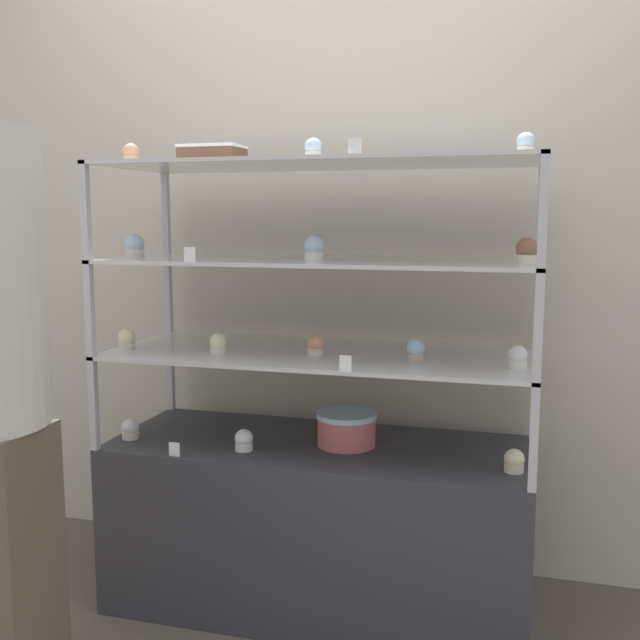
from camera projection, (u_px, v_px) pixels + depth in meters
name	position (u px, v px, depth m)	size (l,w,h in m)	color
ground_plane	(320.00, 602.00, 2.56)	(20.00, 20.00, 0.00)	brown
back_wall	(351.00, 220.00, 2.79)	(8.00, 0.05, 2.60)	beige
display_base	(320.00, 524.00, 2.52)	(1.38, 0.56, 0.57)	#333338
display_riser_lower	(320.00, 357.00, 2.45)	(1.38, 0.56, 0.31)	#B7B7BC
display_riser_middle	(320.00, 264.00, 2.40)	(1.38, 0.56, 0.31)	#B7B7BC
display_riser_upper	(320.00, 167.00, 2.36)	(1.38, 0.56, 0.31)	#B7B7BC
layer_cake_centerpiece	(347.00, 429.00, 2.45)	(0.20, 0.20, 0.11)	#C66660
sheet_cake_frosted	(212.00, 154.00, 2.44)	(0.20, 0.14, 0.06)	brown
cupcake_0	(130.00, 429.00, 2.53)	(0.06, 0.06, 0.07)	beige
cupcake_1	(244.00, 441.00, 2.40)	(0.06, 0.06, 0.07)	white
cupcake_2	(514.00, 461.00, 2.20)	(0.06, 0.06, 0.07)	beige
price_tag_0	(174.00, 449.00, 2.35)	(0.04, 0.00, 0.04)	white
cupcake_3	(127.00, 339.00, 2.52)	(0.06, 0.06, 0.07)	beige
cupcake_4	(218.00, 344.00, 2.42)	(0.06, 0.06, 0.07)	beige
cupcake_5	(316.00, 345.00, 2.39)	(0.06, 0.06, 0.07)	beige
cupcake_6	(416.00, 350.00, 2.31)	(0.06, 0.06, 0.07)	#CCB28C
cupcake_7	(518.00, 357.00, 2.19)	(0.06, 0.06, 0.07)	white
price_tag_1	(345.00, 363.00, 2.15)	(0.04, 0.00, 0.04)	white
cupcake_8	(135.00, 246.00, 2.49)	(0.06, 0.06, 0.08)	beige
cupcake_9	(314.00, 249.00, 2.31)	(0.06, 0.06, 0.08)	white
cupcake_10	(527.00, 252.00, 2.13)	(0.06, 0.06, 0.08)	beige
price_tag_2	(190.00, 254.00, 2.24)	(0.04, 0.00, 0.04)	white
cupcake_11	(131.00, 154.00, 2.45)	(0.05, 0.05, 0.07)	#CCB28C
cupcake_12	(315.00, 149.00, 2.28)	(0.05, 0.05, 0.07)	beige
cupcake_13	(526.00, 144.00, 2.13)	(0.05, 0.05, 0.07)	beige
price_tag_3	(355.00, 146.00, 2.06)	(0.04, 0.00, 0.04)	white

